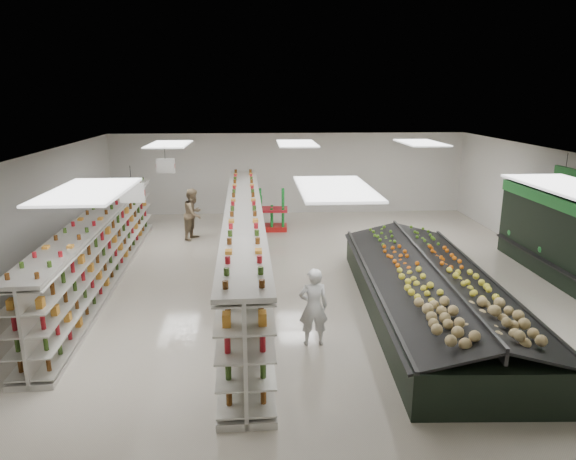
{
  "coord_description": "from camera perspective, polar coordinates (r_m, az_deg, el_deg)",
  "views": [
    {
      "loc": [
        -1.29,
        -12.32,
        4.67
      ],
      "look_at": [
        -0.49,
        0.62,
        1.23
      ],
      "focal_mm": 32.0,
      "sensor_mm": 36.0,
      "label": 1
    }
  ],
  "objects": [
    {
      "name": "floor",
      "position": [
        13.24,
        2.3,
        -5.81
      ],
      "size": [
        16.0,
        16.0,
        0.0
      ],
      "primitive_type": "plane",
      "color": "beige",
      "rests_on": "ground"
    },
    {
      "name": "ceiling",
      "position": [
        12.48,
        2.45,
        8.08
      ],
      "size": [
        14.0,
        16.0,
        0.02
      ],
      "primitive_type": "cube",
      "color": "white",
      "rests_on": "wall_back"
    },
    {
      "name": "wall_back",
      "position": [
        20.6,
        0.1,
        6.28
      ],
      "size": [
        14.0,
        0.02,
        3.2
      ],
      "primitive_type": "cube",
      "color": "silver",
      "rests_on": "floor"
    },
    {
      "name": "wall_front",
      "position": [
        5.46,
        11.49,
        -19.69
      ],
      "size": [
        14.0,
        0.02,
        3.2
      ],
      "primitive_type": "cube",
      "color": "silver",
      "rests_on": "floor"
    },
    {
      "name": "wall_left",
      "position": [
        13.92,
        -27.63,
        0.4
      ],
      "size": [
        0.02,
        16.0,
        3.2
      ],
      "primitive_type": "cube",
      "color": "silver",
      "rests_on": "floor"
    },
    {
      "name": "aisle_sign_near",
      "position": [
        10.8,
        -16.95,
        3.97
      ],
      "size": [
        0.52,
        0.06,
        0.75
      ],
      "color": "white",
      "rests_on": "ceiling"
    },
    {
      "name": "aisle_sign_far",
      "position": [
        14.67,
        -13.45,
        6.94
      ],
      "size": [
        0.52,
        0.06,
        0.75
      ],
      "color": "white",
      "rests_on": "ceiling"
    },
    {
      "name": "gondola_left",
      "position": [
        13.96,
        -19.82,
        -2.01
      ],
      "size": [
        1.18,
        10.47,
        1.81
      ],
      "rotation": [
        0.0,
        0.0,
        0.04
      ],
      "color": "beige",
      "rests_on": "floor"
    },
    {
      "name": "gondola_center",
      "position": [
        12.81,
        -4.87,
        -2.14
      ],
      "size": [
        1.16,
        11.78,
        2.04
      ],
      "rotation": [
        0.0,
        0.0,
        0.02
      ],
      "color": "beige",
      "rests_on": "floor"
    },
    {
      "name": "produce_island",
      "position": [
        11.66,
        15.5,
        -6.52
      ],
      "size": [
        3.21,
        7.9,
        1.16
      ],
      "rotation": [
        0.0,
        0.0,
        -0.05
      ],
      "color": "black",
      "rests_on": "floor"
    },
    {
      "name": "soda_endcap",
      "position": [
        18.07,
        -1.81,
        2.1
      ],
      "size": [
        1.14,
        0.8,
        1.41
      ],
      "rotation": [
        0.0,
        0.0,
        -0.05
      ],
      "color": "red",
      "rests_on": "floor"
    },
    {
      "name": "shopper_main",
      "position": [
        9.83,
        2.84,
        -8.53
      ],
      "size": [
        0.58,
        0.4,
        1.54
      ],
      "primitive_type": "imported",
      "rotation": [
        0.0,
        0.0,
        3.19
      ],
      "color": "white",
      "rests_on": "floor"
    },
    {
      "name": "shopper_background",
      "position": [
        17.2,
        -10.46,
        1.76
      ],
      "size": [
        0.78,
        0.95,
        1.7
      ],
      "primitive_type": "imported",
      "rotation": [
        0.0,
        0.0,
        1.19
      ],
      "color": "#98855D",
      "rests_on": "floor"
    }
  ]
}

